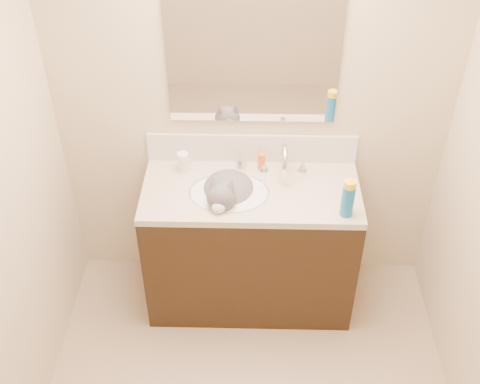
{
  "coord_description": "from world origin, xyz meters",
  "views": [
    {
      "loc": [
        0.0,
        -1.59,
        2.93
      ],
      "look_at": [
        -0.06,
        0.92,
        0.88
      ],
      "focal_mm": 45.0,
      "sensor_mm": 36.0,
      "label": 1
    }
  ],
  "objects_px": {
    "pill_bottle": "(183,162)",
    "amber_bottle": "(261,161)",
    "vanity_cabinet": "(250,248)",
    "spray_can": "(348,201)",
    "cat": "(228,194)",
    "silver_jar": "(241,163)",
    "basin": "(229,202)",
    "faucet": "(284,162)"
  },
  "relations": [
    {
      "from": "vanity_cabinet",
      "to": "silver_jar",
      "type": "distance_m",
      "value": 0.53
    },
    {
      "from": "faucet",
      "to": "pill_bottle",
      "type": "distance_m",
      "value": 0.57
    },
    {
      "from": "cat",
      "to": "pill_bottle",
      "type": "xyz_separation_m",
      "value": [
        -0.26,
        0.18,
        0.08
      ]
    },
    {
      "from": "spray_can",
      "to": "pill_bottle",
      "type": "bearing_deg",
      "value": 157.89
    },
    {
      "from": "spray_can",
      "to": "silver_jar",
      "type": "bearing_deg",
      "value": 144.41
    },
    {
      "from": "vanity_cabinet",
      "to": "amber_bottle",
      "type": "distance_m",
      "value": 0.54
    },
    {
      "from": "basin",
      "to": "cat",
      "type": "relative_size",
      "value": 1.01
    },
    {
      "from": "pill_bottle",
      "to": "vanity_cabinet",
      "type": "bearing_deg",
      "value": -22.8
    },
    {
      "from": "pill_bottle",
      "to": "basin",
      "type": "bearing_deg",
      "value": -35.86
    },
    {
      "from": "basin",
      "to": "vanity_cabinet",
      "type": "bearing_deg",
      "value": 14.04
    },
    {
      "from": "vanity_cabinet",
      "to": "amber_bottle",
      "type": "bearing_deg",
      "value": 73.78
    },
    {
      "from": "amber_bottle",
      "to": "spray_can",
      "type": "distance_m",
      "value": 0.59
    },
    {
      "from": "basin",
      "to": "cat",
      "type": "height_order",
      "value": "cat"
    },
    {
      "from": "vanity_cabinet",
      "to": "basin",
      "type": "xyz_separation_m",
      "value": [
        -0.12,
        -0.03,
        0.38
      ]
    },
    {
      "from": "silver_jar",
      "to": "cat",
      "type": "bearing_deg",
      "value": -107.69
    },
    {
      "from": "basin",
      "to": "silver_jar",
      "type": "relative_size",
      "value": 7.23
    },
    {
      "from": "silver_jar",
      "to": "spray_can",
      "type": "bearing_deg",
      "value": -35.59
    },
    {
      "from": "silver_jar",
      "to": "amber_bottle",
      "type": "relative_size",
      "value": 0.61
    },
    {
      "from": "cat",
      "to": "silver_jar",
      "type": "bearing_deg",
      "value": 83.88
    },
    {
      "from": "vanity_cabinet",
      "to": "spray_can",
      "type": "distance_m",
      "value": 0.76
    },
    {
      "from": "spray_can",
      "to": "amber_bottle",
      "type": "bearing_deg",
      "value": 138.47
    },
    {
      "from": "faucet",
      "to": "spray_can",
      "type": "distance_m",
      "value": 0.46
    },
    {
      "from": "silver_jar",
      "to": "spray_can",
      "type": "height_order",
      "value": "spray_can"
    },
    {
      "from": "silver_jar",
      "to": "spray_can",
      "type": "distance_m",
      "value": 0.68
    },
    {
      "from": "basin",
      "to": "pill_bottle",
      "type": "height_order",
      "value": "pill_bottle"
    },
    {
      "from": "faucet",
      "to": "pill_bottle",
      "type": "xyz_separation_m",
      "value": [
        -0.57,
        0.03,
        -0.03
      ]
    },
    {
      "from": "amber_bottle",
      "to": "spray_can",
      "type": "relative_size",
      "value": 0.55
    },
    {
      "from": "cat",
      "to": "amber_bottle",
      "type": "relative_size",
      "value": 4.4
    },
    {
      "from": "basin",
      "to": "silver_jar",
      "type": "xyz_separation_m",
      "value": [
        0.06,
        0.23,
        0.1
      ]
    },
    {
      "from": "pill_bottle",
      "to": "amber_bottle",
      "type": "bearing_deg",
      "value": 3.98
    },
    {
      "from": "basin",
      "to": "cat",
      "type": "bearing_deg",
      "value": 123.32
    },
    {
      "from": "silver_jar",
      "to": "vanity_cabinet",
      "type": "bearing_deg",
      "value": -73.47
    },
    {
      "from": "vanity_cabinet",
      "to": "amber_bottle",
      "type": "relative_size",
      "value": 11.85
    },
    {
      "from": "vanity_cabinet",
      "to": "faucet",
      "type": "height_order",
      "value": "faucet"
    },
    {
      "from": "pill_bottle",
      "to": "spray_can",
      "type": "bearing_deg",
      "value": -22.11
    },
    {
      "from": "silver_jar",
      "to": "amber_bottle",
      "type": "bearing_deg",
      "value": -4.16
    },
    {
      "from": "vanity_cabinet",
      "to": "amber_bottle",
      "type": "xyz_separation_m",
      "value": [
        0.06,
        0.19,
        0.5
      ]
    },
    {
      "from": "pill_bottle",
      "to": "silver_jar",
      "type": "bearing_deg",
      "value": 6.85
    },
    {
      "from": "basin",
      "to": "amber_bottle",
      "type": "relative_size",
      "value": 4.44
    },
    {
      "from": "vanity_cabinet",
      "to": "silver_jar",
      "type": "height_order",
      "value": "silver_jar"
    },
    {
      "from": "silver_jar",
      "to": "basin",
      "type": "bearing_deg",
      "value": -104.58
    },
    {
      "from": "vanity_cabinet",
      "to": "spray_can",
      "type": "xyz_separation_m",
      "value": [
        0.5,
        -0.2,
        0.54
      ]
    }
  ]
}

